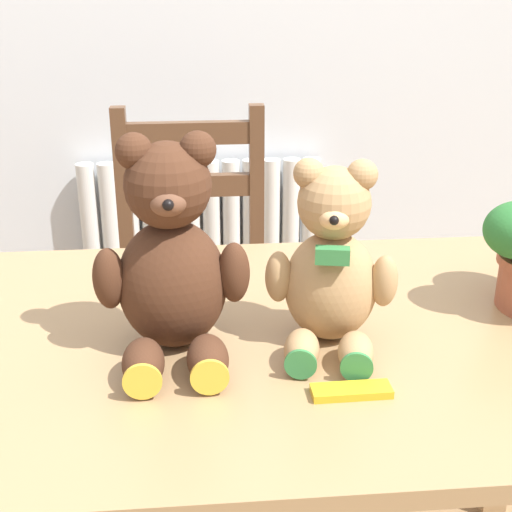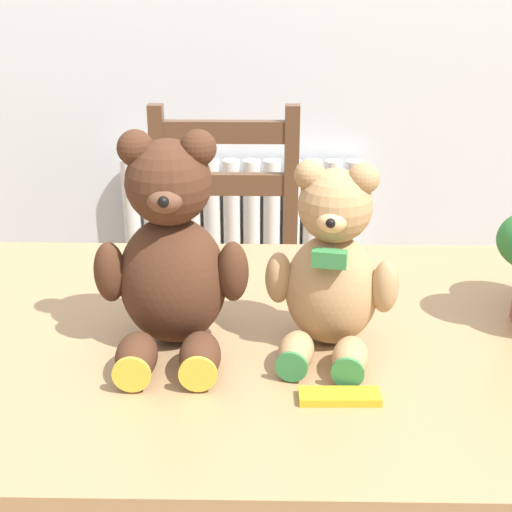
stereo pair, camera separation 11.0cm
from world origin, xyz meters
The scene contains 6 objects.
radiator centered at (-0.08, 1.64, 0.31)m, with size 0.81×0.10×0.70m.
dining_table centered at (0.00, 0.40, 0.63)m, with size 1.36×0.80×0.73m.
wooden_chair_behind centered at (-0.11, 1.13, 0.46)m, with size 0.41×0.41×0.95m.
teddy_bear_left centered at (-0.14, 0.36, 0.88)m, with size 0.24×0.24×0.34m.
teddy_bear_right centered at (0.11, 0.36, 0.86)m, with size 0.21×0.23×0.30m.
chocolate_bar centered at (0.11, 0.20, 0.74)m, with size 0.11×0.04×0.01m, color gold.
Camera 2 is at (0.01, -0.64, 1.30)m, focal length 50.00 mm.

